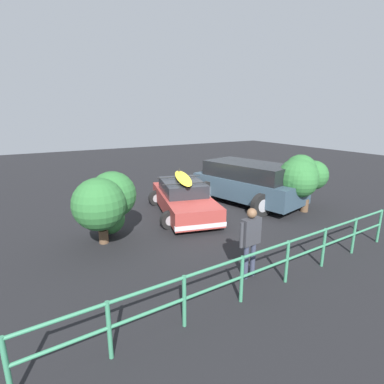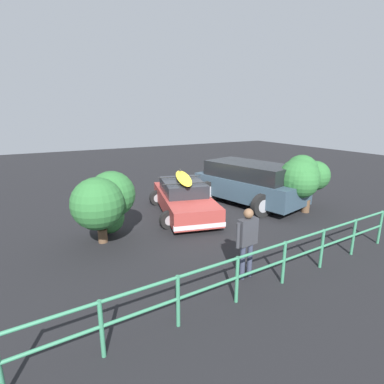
{
  "view_description": "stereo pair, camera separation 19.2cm",
  "coord_description": "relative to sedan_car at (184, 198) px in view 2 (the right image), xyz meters",
  "views": [
    {
      "loc": [
        5.38,
        8.87,
        3.57
      ],
      "look_at": [
        0.43,
        0.31,
        0.95
      ],
      "focal_mm": 28.0,
      "sensor_mm": 36.0,
      "label": 1
    },
    {
      "loc": [
        5.22,
        8.96,
        3.57
      ],
      "look_at": [
        0.43,
        0.31,
        0.95
      ],
      "focal_mm": 28.0,
      "sensor_mm": 36.0,
      "label": 2
    }
  ],
  "objects": [
    {
      "name": "sedan_car",
      "position": [
        0.0,
        0.0,
        0.0
      ],
      "size": [
        2.81,
        4.52,
        1.46
      ],
      "color": "#9E3833",
      "rests_on": "ground"
    },
    {
      "name": "bush_near_right",
      "position": [
        -3.86,
        1.88,
        0.69
      ],
      "size": [
        2.24,
        1.87,
        2.11
      ],
      "color": "brown",
      "rests_on": "ground"
    },
    {
      "name": "ground_plane",
      "position": [
        -0.42,
        0.33,
        -0.58
      ],
      "size": [
        44.0,
        44.0,
        0.02
      ],
      "primitive_type": "cube",
      "color": "black",
      "rests_on": "ground"
    },
    {
      "name": "person_bystander",
      "position": [
        0.84,
        4.62,
        0.4
      ],
      "size": [
        0.63,
        0.22,
        1.61
      ],
      "color": "#33384C",
      "rests_on": "ground"
    },
    {
      "name": "bush_near_left",
      "position": [
        3.14,
        1.28,
        0.62
      ],
      "size": [
        1.87,
        2.13,
        2.01
      ],
      "color": "brown",
      "rests_on": "ground"
    },
    {
      "name": "suv_car",
      "position": [
        -2.83,
        0.19,
        0.31
      ],
      "size": [
        3.33,
        4.75,
        1.66
      ],
      "color": "#334756",
      "rests_on": "ground"
    },
    {
      "name": "railing_fence",
      "position": [
        0.93,
        5.22,
        0.06
      ],
      "size": [
        9.08,
        0.5,
        0.96
      ],
      "color": "#387F5B",
      "rests_on": "ground"
    }
  ]
}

